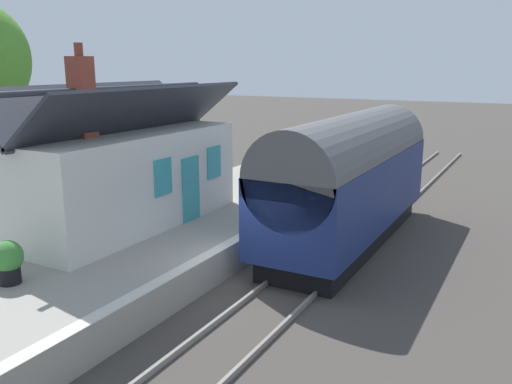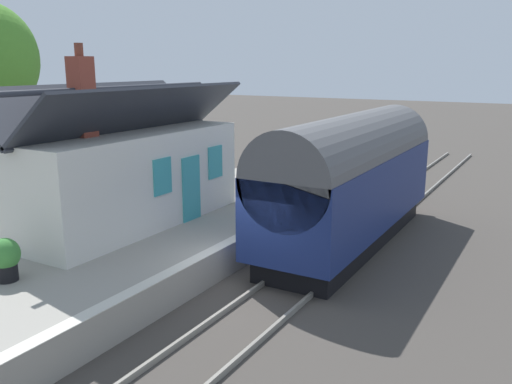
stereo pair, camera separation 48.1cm
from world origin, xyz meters
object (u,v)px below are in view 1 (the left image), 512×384
bench_near_building (290,168)px  planter_edge_near (251,188)px  train (350,178)px  station_building (124,174)px  planter_under_sign (8,260)px  planter_bench_left (212,174)px  station_sign_board (302,164)px  planter_by_door (266,189)px  planter_corner_building (293,187)px

bench_near_building → planter_edge_near: bench_near_building is taller
train → station_building: station_building is taller
station_building → planter_edge_near: station_building is taller
planter_under_sign → planter_bench_left: size_ratio=1.33×
planter_edge_near → bench_near_building: bearing=2.6°
planter_bench_left → station_sign_board: (0.03, -4.14, 0.76)m
bench_near_building → planter_by_door: size_ratio=1.62×
train → planter_under_sign: train is taller
train → planter_corner_building: (1.70, 2.79, -0.94)m
train → planter_bench_left: size_ratio=12.74×
station_building → planter_bench_left: size_ratio=10.55×
planter_bench_left → station_sign_board: bearing=-89.5°
planter_edge_near → station_sign_board: 2.21m
bench_near_building → planter_by_door: 4.17m
planter_under_sign → planter_corner_building: 11.09m
planter_bench_left → planter_edge_near: size_ratio=1.03×
planter_by_door → planter_corner_building: size_ratio=1.28×
train → planter_by_door: train is taller
planter_bench_left → planter_edge_near: 3.00m
planter_by_door → planter_bench_left: planter_by_door is taller
planter_corner_building → station_building: bearing=150.9°
train → planter_edge_near: train is taller
planter_under_sign → planter_edge_near: planter_under_sign is taller
train → planter_under_sign: 10.48m
bench_near_building → planter_bench_left: (-2.49, 2.48, -0.05)m
bench_near_building → station_sign_board: size_ratio=0.89×
planter_corner_building → bench_near_building: bearing=27.2°
bench_near_building → planter_corner_building: bench_near_building is taller
train → planter_by_door: size_ratio=11.63×
station_building → planter_by_door: 5.48m
train → planter_by_door: bearing=80.6°
bench_near_building → station_sign_board: station_sign_board is taller
planter_by_door → planter_edge_near: planter_by_door is taller
planter_by_door → station_sign_board: (1.61, -0.75, 0.73)m
station_sign_board → train: bearing=-129.5°
train → bench_near_building: size_ratio=7.17×
train → station_sign_board: (2.17, 2.64, -0.12)m
station_building → planter_edge_near: bearing=-21.6°
planter_under_sign → planter_edge_near: size_ratio=1.37×
train → station_building: (-4.11, 6.03, 0.29)m
station_building → planter_under_sign: size_ratio=7.96×
bench_near_building → planter_bench_left: bench_near_building is taller
station_building → bench_near_building: bearing=-11.2°
planter_edge_near → planter_under_sign: bearing=174.5°
bench_near_building → planter_by_door: (-4.07, -0.91, -0.02)m
planter_bench_left → train: bearing=-107.5°
train → planter_under_sign: size_ratio=9.61×
planter_under_sign → station_sign_board: size_ratio=0.67×
station_building → planter_under_sign: station_building is taller
station_building → planter_bench_left: bearing=6.8°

